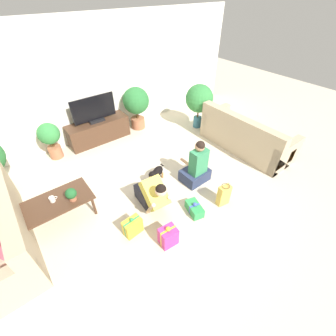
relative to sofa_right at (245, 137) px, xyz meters
name	(u,v)px	position (x,y,z in m)	size (l,w,h in m)	color
ground_plane	(158,192)	(-2.42, 0.04, -0.31)	(16.00, 16.00, 0.00)	beige
wall_back	(87,83)	(-2.42, 2.67, 0.99)	(8.40, 0.06, 2.60)	white
sofa_right	(245,137)	(0.00, 0.00, 0.00)	(0.85, 2.09, 0.87)	tan
coffee_table	(56,203)	(-4.02, 0.52, 0.07)	(1.08, 0.59, 0.42)	#472D1E
tv_console	(99,131)	(-2.49, 2.37, -0.05)	(1.44, 0.45, 0.51)	#472D1E
tv	(94,111)	(-2.49, 2.37, 0.46)	(1.00, 0.20, 0.59)	black
potted_plant_corner_right	(199,99)	(-0.15, 1.40, 0.45)	(0.69, 0.69, 1.13)	#336B84
potted_plant_back_right	(136,103)	(-1.42, 2.32, 0.37)	(0.65, 0.65, 1.08)	#A36042
potted_plant_back_left	(50,137)	(-3.56, 2.32, 0.20)	(0.45, 0.45, 0.82)	#A36042
person_kneeling	(152,194)	(-2.70, -0.19, 0.02)	(0.37, 0.80, 0.77)	#23232D
person_sitting	(197,167)	(-1.64, -0.14, 0.02)	(0.53, 0.49, 0.93)	#283351
dog	(156,173)	(-2.26, 0.31, -0.10)	(0.47, 0.28, 0.33)	black
gift_box_a	(168,236)	(-2.91, -0.90, -0.15)	(0.27, 0.22, 0.37)	#CC3389
gift_box_b	(194,209)	(-2.20, -0.71, -0.23)	(0.27, 0.39, 0.22)	#2D934C
gift_box_c	(133,226)	(-3.23, -0.43, -0.17)	(0.30, 0.19, 0.34)	yellow
gift_bag_a	(224,195)	(-1.67, -0.87, -0.10)	(0.23, 0.16, 0.43)	#E5B74C
mug	(52,199)	(-4.04, 0.54, 0.16)	(0.12, 0.08, 0.09)	silver
tabletop_plant	(71,194)	(-3.79, 0.38, 0.23)	(0.17, 0.17, 0.22)	#A36042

